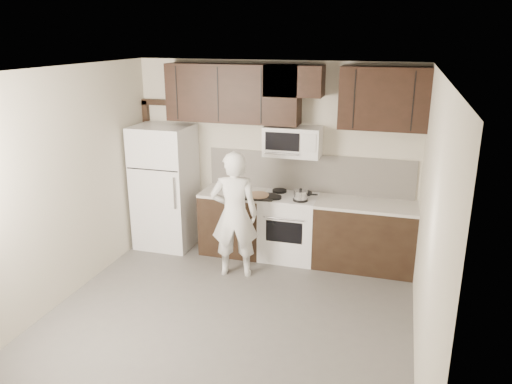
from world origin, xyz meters
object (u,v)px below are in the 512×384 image
at_px(stove, 289,227).
at_px(refrigerator, 165,187).
at_px(microwave, 293,141).
at_px(person, 234,215).

distance_m(stove, refrigerator, 1.90).
xyz_separation_m(microwave, person, (-0.56, -0.82, -0.82)).
bearing_deg(person, stove, -141.22).
height_order(refrigerator, person, refrigerator).
height_order(stove, refrigerator, refrigerator).
bearing_deg(person, refrigerator, -39.65).
xyz_separation_m(stove, refrigerator, (-1.85, -0.05, 0.44)).
relative_size(stove, refrigerator, 0.52).
bearing_deg(stove, refrigerator, -178.49).
bearing_deg(refrigerator, microwave, 5.15).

